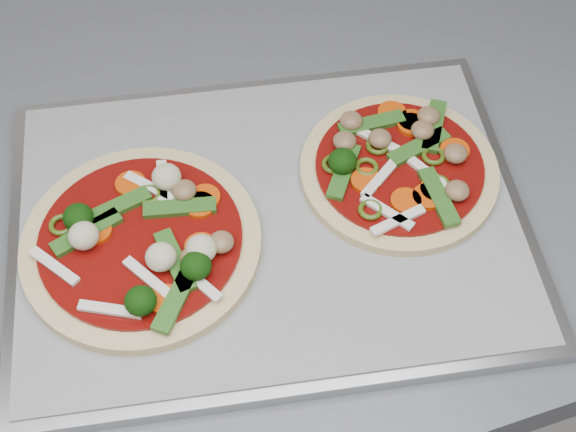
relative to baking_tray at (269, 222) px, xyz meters
name	(u,v)px	position (x,y,z in m)	size (l,w,h in m)	color
base_cabinet	(422,321)	(0.25, 0.08, -0.48)	(3.60, 0.60, 0.86)	silver
countertop	(485,103)	(0.25, 0.08, -0.03)	(3.60, 0.60, 0.04)	#585960
baking_tray	(269,222)	(0.00, 0.00, 0.00)	(0.42, 0.31, 0.01)	#99989E
parchment	(269,217)	(0.00, 0.00, 0.01)	(0.40, 0.29, 0.00)	#999A9F
pizza_left	(144,242)	(-0.10, 0.00, 0.02)	(0.26, 0.26, 0.03)	#D5B17C
pizza_right	(398,166)	(0.12, 0.01, 0.02)	(0.18, 0.18, 0.03)	#D5B17C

